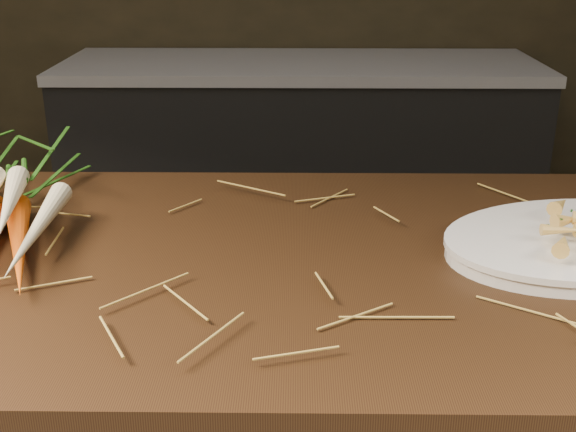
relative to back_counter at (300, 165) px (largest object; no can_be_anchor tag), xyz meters
name	(u,v)px	position (x,y,z in m)	size (l,w,h in m)	color
back_counter	(300,165)	(0.00, 0.00, 0.00)	(1.82, 0.62, 0.84)	black
straw_bedding	(86,247)	(-0.30, -1.88, 0.49)	(1.40, 0.60, 0.02)	olive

